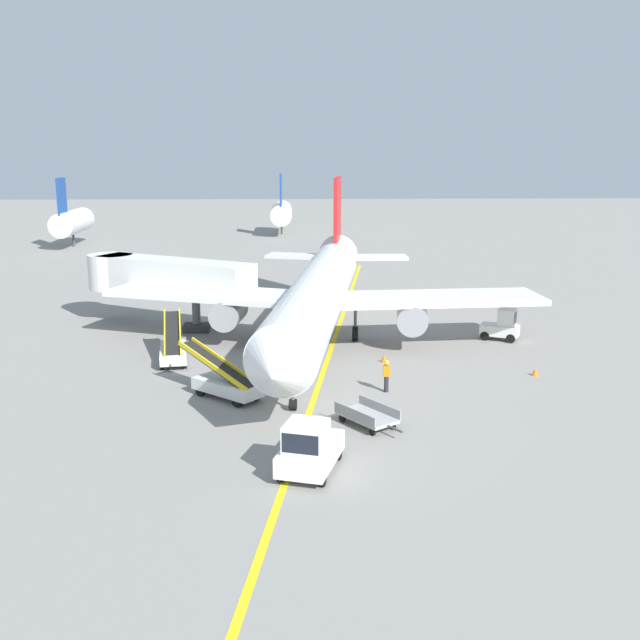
{
  "coord_description": "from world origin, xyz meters",
  "views": [
    {
      "loc": [
        -0.62,
        -34.28,
        12.35
      ],
      "look_at": [
        0.75,
        7.96,
        2.5
      ],
      "focal_mm": 41.61,
      "sensor_mm": 36.0,
      "label": 1
    }
  ],
  "objects_px": {
    "baggage_cart_loaded": "(367,416)",
    "safety_cone_nose_left": "(384,358)",
    "belt_loader_aft_hold": "(226,383)",
    "ground_crew_marshaller": "(386,375)",
    "airliner": "(319,293)",
    "baggage_tug_near_wing": "(502,326)",
    "pushback_tug": "(309,448)",
    "safety_cone_nose_right": "(535,372)",
    "jet_bridge": "(158,277)",
    "belt_loader_forward_hold": "(173,349)"
  },
  "relations": [
    {
      "from": "jet_bridge",
      "to": "belt_loader_aft_hold",
      "type": "distance_m",
      "value": 16.93
    },
    {
      "from": "belt_loader_aft_hold",
      "to": "baggage_cart_loaded",
      "type": "bearing_deg",
      "value": -31.4
    },
    {
      "from": "safety_cone_nose_left",
      "to": "safety_cone_nose_right",
      "type": "distance_m",
      "value": 8.59
    },
    {
      "from": "jet_bridge",
      "to": "baggage_tug_near_wing",
      "type": "bearing_deg",
      "value": -11.21
    },
    {
      "from": "pushback_tug",
      "to": "baggage_tug_near_wing",
      "type": "bearing_deg",
      "value": 56.87
    },
    {
      "from": "belt_loader_forward_hold",
      "to": "belt_loader_aft_hold",
      "type": "height_order",
      "value": "same"
    },
    {
      "from": "pushback_tug",
      "to": "baggage_cart_loaded",
      "type": "distance_m",
      "value": 5.6
    },
    {
      "from": "jet_bridge",
      "to": "safety_cone_nose_left",
      "type": "xyz_separation_m",
      "value": [
        14.78,
        -9.47,
        -3.32
      ]
    },
    {
      "from": "belt_loader_aft_hold",
      "to": "safety_cone_nose_right",
      "type": "distance_m",
      "value": 17.12
    },
    {
      "from": "belt_loader_forward_hold",
      "to": "belt_loader_aft_hold",
      "type": "bearing_deg",
      "value": -60.48
    },
    {
      "from": "airliner",
      "to": "safety_cone_nose_right",
      "type": "relative_size",
      "value": 80.24
    },
    {
      "from": "pushback_tug",
      "to": "ground_crew_marshaller",
      "type": "height_order",
      "value": "pushback_tug"
    },
    {
      "from": "baggage_tug_near_wing",
      "to": "safety_cone_nose_left",
      "type": "distance_m",
      "value": 9.7
    },
    {
      "from": "pushback_tug",
      "to": "safety_cone_nose_left",
      "type": "xyz_separation_m",
      "value": [
        4.7,
        15.1,
        -0.77
      ]
    },
    {
      "from": "jet_bridge",
      "to": "belt_loader_aft_hold",
      "type": "relative_size",
      "value": 2.71
    },
    {
      "from": "pushback_tug",
      "to": "safety_cone_nose_right",
      "type": "bearing_deg",
      "value": 43.59
    },
    {
      "from": "airliner",
      "to": "baggage_tug_near_wing",
      "type": "bearing_deg",
      "value": 4.83
    },
    {
      "from": "belt_loader_forward_hold",
      "to": "pushback_tug",
      "type": "bearing_deg",
      "value": -63.51
    },
    {
      "from": "baggage_tug_near_wing",
      "to": "belt_loader_forward_hold",
      "type": "bearing_deg",
      "value": -167.91
    },
    {
      "from": "belt_loader_aft_hold",
      "to": "ground_crew_marshaller",
      "type": "relative_size",
      "value": 2.71
    },
    {
      "from": "airliner",
      "to": "safety_cone_nose_right",
      "type": "distance_m",
      "value": 13.97
    },
    {
      "from": "jet_bridge",
      "to": "belt_loader_aft_hold",
      "type": "bearing_deg",
      "value": -68.79
    },
    {
      "from": "baggage_cart_loaded",
      "to": "safety_cone_nose_right",
      "type": "bearing_deg",
      "value": 36.0
    },
    {
      "from": "ground_crew_marshaller",
      "to": "safety_cone_nose_right",
      "type": "xyz_separation_m",
      "value": [
        8.6,
        2.53,
        -0.69
      ]
    },
    {
      "from": "airliner",
      "to": "belt_loader_aft_hold",
      "type": "distance_m",
      "value": 11.48
    },
    {
      "from": "baggage_tug_near_wing",
      "to": "ground_crew_marshaller",
      "type": "xyz_separation_m",
      "value": [
        -8.87,
        -10.36,
        -0.02
      ]
    },
    {
      "from": "airliner",
      "to": "safety_cone_nose_left",
      "type": "relative_size",
      "value": 80.24
    },
    {
      "from": "airliner",
      "to": "pushback_tug",
      "type": "xyz_separation_m",
      "value": [
        -1.0,
        -18.97,
        -2.42
      ]
    },
    {
      "from": "ground_crew_marshaller",
      "to": "safety_cone_nose_right",
      "type": "relative_size",
      "value": 3.86
    },
    {
      "from": "pushback_tug",
      "to": "safety_cone_nose_right",
      "type": "xyz_separation_m",
      "value": [
        12.77,
        12.16,
        -0.77
      ]
    },
    {
      "from": "belt_loader_forward_hold",
      "to": "airliner",
      "type": "bearing_deg",
      "value": 21.46
    },
    {
      "from": "baggage_cart_loaded",
      "to": "safety_cone_nose_left",
      "type": "height_order",
      "value": "baggage_cart_loaded"
    },
    {
      "from": "baggage_tug_near_wing",
      "to": "ground_crew_marshaller",
      "type": "height_order",
      "value": "baggage_tug_near_wing"
    },
    {
      "from": "airliner",
      "to": "ground_crew_marshaller",
      "type": "relative_size",
      "value": 20.77
    },
    {
      "from": "airliner",
      "to": "safety_cone_nose_left",
      "type": "distance_m",
      "value": 6.24
    },
    {
      "from": "pushback_tug",
      "to": "belt_loader_aft_hold",
      "type": "xyz_separation_m",
      "value": [
        -4.04,
        8.99,
        -0.22
      ]
    },
    {
      "from": "airliner",
      "to": "pushback_tug",
      "type": "distance_m",
      "value": 19.15
    },
    {
      "from": "jet_bridge",
      "to": "baggage_tug_near_wing",
      "type": "relative_size",
      "value": 4.56
    },
    {
      "from": "airliner",
      "to": "belt_loader_forward_hold",
      "type": "relative_size",
      "value": 6.87
    },
    {
      "from": "pushback_tug",
      "to": "baggage_cart_loaded",
      "type": "bearing_deg",
      "value": 60.68
    },
    {
      "from": "baggage_tug_near_wing",
      "to": "airliner",
      "type": "bearing_deg",
      "value": -175.17
    },
    {
      "from": "baggage_tug_near_wing",
      "to": "safety_cone_nose_right",
      "type": "bearing_deg",
      "value": -91.96
    },
    {
      "from": "safety_cone_nose_right",
      "to": "belt_loader_aft_hold",
      "type": "bearing_deg",
      "value": -169.33
    },
    {
      "from": "pushback_tug",
      "to": "jet_bridge",
      "type": "bearing_deg",
      "value": 112.31
    },
    {
      "from": "baggage_cart_loaded",
      "to": "safety_cone_nose_left",
      "type": "bearing_deg",
      "value": 79.12
    },
    {
      "from": "baggage_tug_near_wing",
      "to": "safety_cone_nose_right",
      "type": "height_order",
      "value": "baggage_tug_near_wing"
    },
    {
      "from": "jet_bridge",
      "to": "safety_cone_nose_right",
      "type": "distance_m",
      "value": 26.22
    },
    {
      "from": "pushback_tug",
      "to": "baggage_tug_near_wing",
      "type": "height_order",
      "value": "pushback_tug"
    },
    {
      "from": "jet_bridge",
      "to": "belt_loader_forward_hold",
      "type": "relative_size",
      "value": 2.42
    },
    {
      "from": "jet_bridge",
      "to": "safety_cone_nose_left",
      "type": "distance_m",
      "value": 17.86
    }
  ]
}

